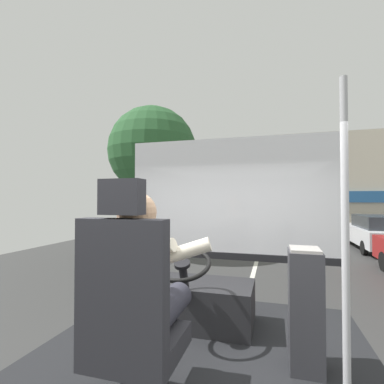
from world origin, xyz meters
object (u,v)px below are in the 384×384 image
Objects in this scene: handrail_pole at (345,240)px; driver_seat at (131,321)px; steering_console at (195,301)px; fare_box at (305,308)px; parked_car_black at (328,216)px; parked_car_white at (381,232)px; parked_car_green at (340,221)px; bus_driver at (143,281)px.

driver_seat is at bearing -157.36° from handrail_pole.
fare_box reaches higher than steering_console.
handrail_pole reaches higher than steering_console.
parked_car_black is (3.76, 21.29, -0.53)m from fare_box.
parked_car_white is at bearing -89.50° from parked_car_black.
parked_car_black is at bearing 90.50° from parked_car_white.
driver_seat is at bearing -104.71° from parked_car_green.
driver_seat reaches higher than steering_console.
driver_seat is 0.22m from bus_driver.
driver_seat reaches higher than parked_car_white.
fare_box is at bearing -26.25° from steering_console.
fare_box is at bearing 34.91° from bus_driver.
parked_car_white is 10.67m from parked_car_black.
parked_car_white is at bearing 71.49° from handrail_pole.
parked_car_green is at bearing 77.66° from fare_box.
driver_seat reaches higher than bus_driver.
handrail_pole is at bearing 22.64° from driver_seat.
bus_driver reaches higher than steering_console.
bus_driver reaches higher than parked_car_green.
parked_car_white is 6.22m from parked_car_green.
bus_driver is 22.46m from parked_car_black.
bus_driver is 0.19× the size of parked_car_black.
driver_seat is 1.31m from steering_console.
parked_car_green is at bearing 91.57° from parked_car_white.
fare_box is 0.21× the size of parked_car_green.
parked_car_green is (4.63, 17.50, -0.91)m from bus_driver.
steering_console is 0.27× the size of parked_car_black.
parked_car_green is 0.98× the size of parked_car_black.
steering_console is 0.27× the size of parked_car_green.
steering_console reaches higher than parked_car_white.
driver_seat is 12.41m from parked_car_white.
handrail_pole is 0.47× the size of parked_car_black.
driver_seat is 1.19× the size of steering_console.
fare_box reaches higher than parked_car_green.
parked_car_black reaches higher than parked_car_white.
fare_box is 11.31m from parked_car_white.
parked_car_white is (4.80, 11.28, -0.86)m from bus_driver.
handrail_pole reaches higher than bus_driver.
handrail_pole is at bearing -34.75° from steering_console.
handrail_pole reaches higher than driver_seat.
parked_car_white is (4.80, 10.16, -0.35)m from steering_console.
handrail_pole reaches higher than fare_box.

